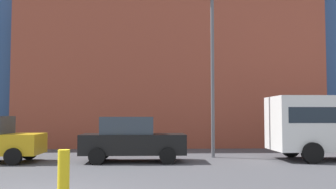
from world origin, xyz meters
TOP-DOWN VIEW (x-y plane):
  - building_backdrop at (3.77, 19.76)m, footprint 38.42×13.60m
  - parked_car_2 at (1.81, 7.02)m, footprint 4.27×2.09m
  - bollard_yellow_0 at (0.81, -0.76)m, footprint 0.24×0.24m
  - street_lamp at (5.43, 8.44)m, footprint 0.80×0.24m

SIDE VIEW (x-z plane):
  - bollard_yellow_0 at x=0.81m, z-range 0.00..1.19m
  - parked_car_2 at x=1.81m, z-range -0.01..1.84m
  - street_lamp at x=5.43m, z-range 0.52..8.09m
  - building_backdrop at x=3.77m, z-range -0.96..10.41m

